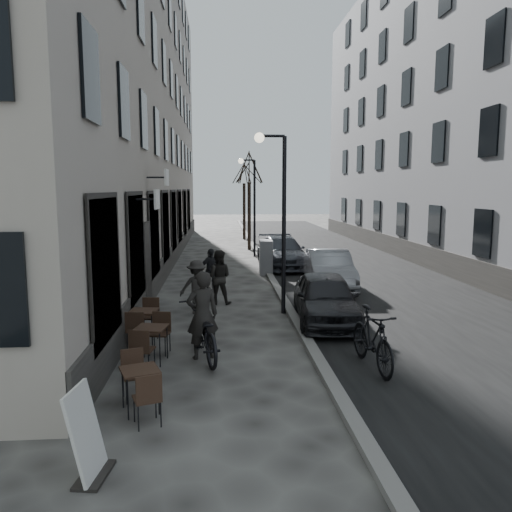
{
  "coord_description": "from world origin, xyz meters",
  "views": [
    {
      "loc": [
        -1.8,
        -7.94,
        3.59
      ],
      "look_at": [
        -0.86,
        5.07,
        1.8
      ],
      "focal_mm": 35.0,
      "sensor_mm": 36.0,
      "label": 1
    }
  ],
  "objects": [
    {
      "name": "car_near",
      "position": [
        1.0,
        4.93,
        0.67
      ],
      "size": [
        1.89,
        4.03,
        1.33
      ],
      "primitive_type": "imported",
      "rotation": [
        0.0,
        0.0,
        -0.08
      ],
      "color": "black",
      "rests_on": "ground"
    },
    {
      "name": "streetlamp_far",
      "position": [
        -0.17,
        18.0,
        3.16
      ],
      "size": [
        0.9,
        0.28,
        5.09
      ],
      "color": "black",
      "rests_on": "ground"
    },
    {
      "name": "streetlamp_near",
      "position": [
        -0.17,
        6.0,
        3.16
      ],
      "size": [
        0.9,
        0.28,
        5.09
      ],
      "color": "black",
      "rests_on": "ground"
    },
    {
      "name": "moped",
      "position": [
        1.2,
        1.46,
        0.61
      ],
      "size": [
        0.75,
        2.07,
        1.22
      ],
      "primitive_type": "imported",
      "rotation": [
        0.0,
        0.0,
        0.09
      ],
      "color": "black",
      "rests_on": "ground"
    },
    {
      "name": "utility_cabinet",
      "position": [
        0.1,
        12.59,
        0.71
      ],
      "size": [
        0.55,
        0.97,
        1.43
      ],
      "primitive_type": "cube",
      "rotation": [
        0.0,
        0.0,
        -0.03
      ],
      "color": "slate",
      "rests_on": "ground"
    },
    {
      "name": "building_right",
      "position": [
        9.5,
        16.5,
        8.0
      ],
      "size": [
        4.0,
        35.0,
        16.0
      ],
      "primitive_type": "cube",
      "color": "gray",
      "rests_on": "ground"
    },
    {
      "name": "pedestrian_mid",
      "position": [
        -2.48,
        6.16,
        0.77
      ],
      "size": [
        1.03,
        0.64,
        1.54
      ],
      "primitive_type": "imported",
      "rotation": [
        0.0,
        0.0,
        3.07
      ],
      "color": "#2A2725",
      "rests_on": "ground"
    },
    {
      "name": "building_left",
      "position": [
        -6.0,
        16.5,
        8.0
      ],
      "size": [
        4.0,
        35.0,
        16.0
      ],
      "primitive_type": "cube",
      "color": "#9D9284",
      "rests_on": "ground"
    },
    {
      "name": "bistro_set_c",
      "position": [
        -3.6,
        3.54,
        0.46
      ],
      "size": [
        0.68,
        1.55,
        0.9
      ],
      "rotation": [
        0.0,
        0.0,
        -0.11
      ],
      "color": "black",
      "rests_on": "ground"
    },
    {
      "name": "bistro_set_b",
      "position": [
        -3.24,
        2.14,
        0.46
      ],
      "size": [
        0.71,
        1.55,
        0.89
      ],
      "rotation": [
        0.0,
        0.0,
        -0.19
      ],
      "color": "black",
      "rests_on": "ground"
    },
    {
      "name": "pedestrian_far",
      "position": [
        -2.14,
        9.3,
        0.75
      ],
      "size": [
        0.94,
        0.77,
        1.5
      ],
      "primitive_type": "imported",
      "rotation": [
        0.0,
        0.0,
        0.54
      ],
      "color": "black",
      "rests_on": "ground"
    },
    {
      "name": "bistro_set_a",
      "position": [
        -3.11,
        -0.16,
        0.43
      ],
      "size": [
        0.85,
        1.46,
        0.84
      ],
      "rotation": [
        0.0,
        0.0,
        0.35
      ],
      "color": "black",
      "rests_on": "ground"
    },
    {
      "name": "sign_board",
      "position": [
        -3.47,
        -2.0,
        0.47
      ],
      "size": [
        0.48,
        0.71,
        1.16
      ],
      "rotation": [
        0.0,
        0.0,
        -0.14
      ],
      "color": "black",
      "rests_on": "ground"
    },
    {
      "name": "pedestrian_near",
      "position": [
        -1.87,
        7.31,
        0.84
      ],
      "size": [
        0.91,
        0.75,
        1.69
      ],
      "primitive_type": "imported",
      "rotation": [
        0.0,
        0.0,
        2.99
      ],
      "color": "black",
      "rests_on": "ground"
    },
    {
      "name": "tree_far",
      "position": [
        -0.1,
        27.0,
        4.66
      ],
      "size": [
        2.4,
        2.4,
        5.7
      ],
      "color": "black",
      "rests_on": "ground"
    },
    {
      "name": "road",
      "position": [
        3.85,
        16.0,
        0.0
      ],
      "size": [
        7.3,
        60.0,
        0.0
      ],
      "primitive_type": "cube",
      "color": "black",
      "rests_on": "ground"
    },
    {
      "name": "kerb",
      "position": [
        0.2,
        16.0,
        0.06
      ],
      "size": [
        0.25,
        60.0,
        0.12
      ],
      "primitive_type": "cube",
      "color": "slate",
      "rests_on": "ground"
    },
    {
      "name": "car_mid",
      "position": [
        2.09,
        9.46,
        0.68
      ],
      "size": [
        1.74,
        4.24,
        1.37
      ],
      "primitive_type": "imported",
      "rotation": [
        0.0,
        0.0,
        -0.07
      ],
      "color": "gray",
      "rests_on": "ground"
    },
    {
      "name": "bicycle",
      "position": [
        -2.19,
        2.31,
        0.57
      ],
      "size": [
        1.3,
        2.31,
        1.15
      ],
      "primitive_type": "imported",
      "rotation": [
        0.0,
        0.0,
        3.4
      ],
      "color": "black",
      "rests_on": "ground"
    },
    {
      "name": "cyclist_rider",
      "position": [
        -2.19,
        2.31,
        0.94
      ],
      "size": [
        0.78,
        0.61,
        1.88
      ],
      "primitive_type": "imported",
      "rotation": [
        0.0,
        0.0,
        3.4
      ],
      "color": "black",
      "rests_on": "ground"
    },
    {
      "name": "tree_near",
      "position": [
        -0.1,
        21.0,
        4.66
      ],
      "size": [
        2.4,
        2.4,
        5.7
      ],
      "color": "black",
      "rests_on": "ground"
    },
    {
      "name": "ground",
      "position": [
        0.0,
        0.0,
        0.0
      ],
      "size": [
        120.0,
        120.0,
        0.0
      ],
      "primitive_type": "plane",
      "color": "#34322F",
      "rests_on": "ground"
    },
    {
      "name": "car_far",
      "position": [
        1.0,
        14.39,
        0.68
      ],
      "size": [
        2.11,
        4.79,
        1.37
      ],
      "primitive_type": "imported",
      "rotation": [
        0.0,
        0.0,
        0.04
      ],
      "color": "#35373E",
      "rests_on": "ground"
    }
  ]
}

